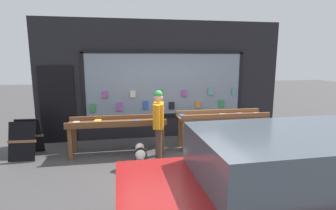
{
  "coord_description": "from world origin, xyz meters",
  "views": [
    {
      "loc": [
        -1.24,
        -5.12,
        2.29
      ],
      "look_at": [
        -0.13,
        0.93,
        1.19
      ],
      "focal_mm": 28.0,
      "sensor_mm": 36.0,
      "label": 1
    }
  ],
  "objects_px": {
    "display_table_left": "(117,125)",
    "sandwich_board_sign": "(26,138)",
    "small_dog": "(140,152)",
    "display_table_right": "(222,119)",
    "parked_car": "(292,183)",
    "person_browsing": "(159,120)"
  },
  "relations": [
    {
      "from": "display_table_right",
      "to": "parked_car",
      "type": "distance_m",
      "value": 3.56
    },
    {
      "from": "display_table_right",
      "to": "display_table_left",
      "type": "bearing_deg",
      "value": -179.96
    },
    {
      "from": "sandwich_board_sign",
      "to": "parked_car",
      "type": "distance_m",
      "value": 5.64
    },
    {
      "from": "display_table_left",
      "to": "parked_car",
      "type": "xyz_separation_m",
      "value": [
        2.18,
        -3.52,
        0.04
      ]
    },
    {
      "from": "person_browsing",
      "to": "parked_car",
      "type": "xyz_separation_m",
      "value": [
        1.27,
        -2.89,
        -0.19
      ]
    },
    {
      "from": "sandwich_board_sign",
      "to": "person_browsing",
      "type": "bearing_deg",
      "value": -10.21
    },
    {
      "from": "small_dog",
      "to": "sandwich_board_sign",
      "type": "relative_size",
      "value": 0.73
    },
    {
      "from": "sandwich_board_sign",
      "to": "display_table_left",
      "type": "bearing_deg",
      "value": 0.37
    },
    {
      "from": "small_dog",
      "to": "sandwich_board_sign",
      "type": "height_order",
      "value": "sandwich_board_sign"
    },
    {
      "from": "display_table_left",
      "to": "display_table_right",
      "type": "relative_size",
      "value": 1.0
    },
    {
      "from": "display_table_right",
      "to": "sandwich_board_sign",
      "type": "height_order",
      "value": "display_table_right"
    },
    {
      "from": "display_table_left",
      "to": "person_browsing",
      "type": "xyz_separation_m",
      "value": [
        0.91,
        -0.63,
        0.23
      ]
    },
    {
      "from": "small_dog",
      "to": "parked_car",
      "type": "relative_size",
      "value": 0.15
    },
    {
      "from": "display_table_right",
      "to": "person_browsing",
      "type": "bearing_deg",
      "value": -160.28
    },
    {
      "from": "person_browsing",
      "to": "small_dog",
      "type": "height_order",
      "value": "person_browsing"
    },
    {
      "from": "display_table_right",
      "to": "parked_car",
      "type": "height_order",
      "value": "parked_car"
    },
    {
      "from": "display_table_left",
      "to": "sandwich_board_sign",
      "type": "height_order",
      "value": "sandwich_board_sign"
    },
    {
      "from": "person_browsing",
      "to": "parked_car",
      "type": "distance_m",
      "value": 3.17
    },
    {
      "from": "sandwich_board_sign",
      "to": "parked_car",
      "type": "height_order",
      "value": "parked_car"
    },
    {
      "from": "display_table_left",
      "to": "small_dog",
      "type": "height_order",
      "value": "display_table_left"
    },
    {
      "from": "display_table_left",
      "to": "parked_car",
      "type": "height_order",
      "value": "parked_car"
    },
    {
      "from": "display_table_right",
      "to": "small_dog",
      "type": "distance_m",
      "value": 2.38
    }
  ]
}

